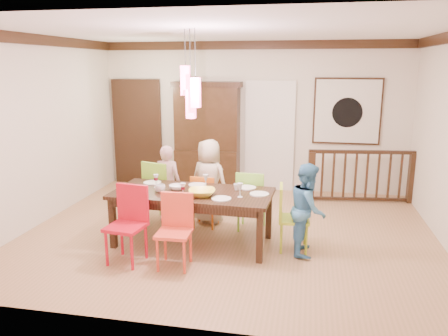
% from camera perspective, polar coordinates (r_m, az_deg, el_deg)
% --- Properties ---
extents(floor, '(6.00, 6.00, 0.00)m').
position_cam_1_polar(floor, '(6.63, 0.71, -8.36)').
color(floor, '#A37C4F').
rests_on(floor, ground).
extents(ceiling, '(6.00, 6.00, 0.00)m').
position_cam_1_polar(ceiling, '(6.18, 0.79, 17.50)').
color(ceiling, white).
rests_on(ceiling, wall_back).
extents(wall_back, '(6.00, 0.00, 6.00)m').
position_cam_1_polar(wall_back, '(8.69, 3.74, 6.67)').
color(wall_back, beige).
rests_on(wall_back, floor).
extents(wall_left, '(0.00, 5.00, 5.00)m').
position_cam_1_polar(wall_left, '(7.39, -22.85, 4.50)').
color(wall_left, beige).
rests_on(wall_left, floor).
extents(crown_molding, '(6.00, 5.00, 0.16)m').
position_cam_1_polar(crown_molding, '(6.18, 0.79, 16.76)').
color(crown_molding, black).
rests_on(crown_molding, wall_back).
extents(panel_door, '(1.04, 0.07, 2.24)m').
position_cam_1_polar(panel_door, '(9.31, -11.19, 4.40)').
color(panel_door, black).
rests_on(panel_door, wall_back).
extents(white_doorway, '(0.97, 0.05, 2.22)m').
position_cam_1_polar(white_doorway, '(8.68, 5.97, 3.94)').
color(white_doorway, silver).
rests_on(white_doorway, wall_back).
extents(painting, '(1.25, 0.06, 1.25)m').
position_cam_1_polar(painting, '(8.60, 15.79, 7.13)').
color(painting, black).
rests_on(painting, wall_back).
extents(pendant_cluster, '(0.27, 0.21, 1.14)m').
position_cam_1_polar(pendant_cluster, '(5.79, -4.37, 9.89)').
color(pendant_cluster, '#FF4C7E').
rests_on(pendant_cluster, ceiling).
extents(dining_table, '(2.22, 1.08, 0.75)m').
position_cam_1_polar(dining_table, '(6.05, -4.14, -3.83)').
color(dining_table, black).
rests_on(dining_table, floor).
extents(chair_far_left, '(0.56, 0.56, 0.99)m').
position_cam_1_polar(chair_far_left, '(7.01, -8.07, -2.40)').
color(chair_far_left, '#86CF2F').
rests_on(chair_far_left, floor).
extents(chair_far_mid, '(0.39, 0.39, 0.82)m').
position_cam_1_polar(chair_far_mid, '(6.74, -2.42, -3.77)').
color(chair_far_mid, '#CA5A12').
rests_on(chair_far_mid, floor).
extents(chair_far_right, '(0.44, 0.44, 0.92)m').
position_cam_1_polar(chair_far_right, '(6.60, 3.65, -3.64)').
color(chair_far_right, '#7ECA3C').
rests_on(chair_far_right, floor).
extents(chair_near_left, '(0.49, 0.49, 0.97)m').
position_cam_1_polar(chair_near_left, '(5.61, -12.77, -6.71)').
color(chair_near_left, red).
rests_on(chair_near_left, floor).
extents(chair_near_mid, '(0.43, 0.43, 0.91)m').
position_cam_1_polar(chair_near_mid, '(5.40, -6.57, -7.68)').
color(chair_near_mid, '#E2422C').
rests_on(chair_near_mid, floor).
extents(chair_end_right, '(0.43, 0.43, 0.89)m').
position_cam_1_polar(chair_end_right, '(5.94, 9.15, -5.91)').
color(chair_end_right, '#A7C526').
rests_on(chair_end_right, floor).
extents(china_hutch, '(1.35, 0.46, 2.14)m').
position_cam_1_polar(china_hutch, '(8.70, -2.19, 4.20)').
color(china_hutch, black).
rests_on(china_hutch, floor).
extents(balustrade, '(1.94, 0.33, 0.96)m').
position_cam_1_polar(balustrade, '(8.30, 17.48, -0.91)').
color(balustrade, black).
rests_on(balustrade, floor).
extents(person_far_left, '(0.45, 0.30, 1.23)m').
position_cam_1_polar(person_far_left, '(6.98, -7.41, -2.02)').
color(person_far_left, beige).
rests_on(person_far_left, floor).
extents(person_far_mid, '(0.75, 0.61, 1.33)m').
position_cam_1_polar(person_far_mid, '(6.86, -1.98, -1.75)').
color(person_far_mid, '#BDAC8F').
rests_on(person_far_mid, floor).
extents(person_end_right, '(0.46, 0.59, 1.22)m').
position_cam_1_polar(person_end_right, '(5.84, 10.90, -5.27)').
color(person_end_right, teal).
rests_on(person_end_right, floor).
extents(serving_bowl, '(0.43, 0.43, 0.09)m').
position_cam_1_polar(serving_bowl, '(5.82, -2.91, -3.22)').
color(serving_bowl, yellow).
rests_on(serving_bowl, dining_table).
extents(small_bowl, '(0.28, 0.28, 0.07)m').
position_cam_1_polar(small_bowl, '(6.12, -6.18, -2.54)').
color(small_bowl, white).
rests_on(small_bowl, dining_table).
extents(cup_left, '(0.15, 0.15, 0.11)m').
position_cam_1_polar(cup_left, '(6.03, -8.33, -2.65)').
color(cup_left, silver).
rests_on(cup_left, dining_table).
extents(cup_right, '(0.11, 0.11, 0.09)m').
position_cam_1_polar(cup_right, '(6.07, 1.69, -2.51)').
color(cup_right, silver).
rests_on(cup_right, dining_table).
extents(plate_far_left, '(0.26, 0.26, 0.01)m').
position_cam_1_polar(plate_far_left, '(6.52, -9.35, -1.90)').
color(plate_far_left, white).
rests_on(plate_far_left, dining_table).
extents(plate_far_mid, '(0.26, 0.26, 0.01)m').
position_cam_1_polar(plate_far_mid, '(6.33, -3.49, -2.22)').
color(plate_far_mid, white).
rests_on(plate_far_mid, dining_table).
extents(plate_far_right, '(0.26, 0.26, 0.01)m').
position_cam_1_polar(plate_far_right, '(6.19, 3.01, -2.57)').
color(plate_far_right, white).
rests_on(plate_far_right, dining_table).
extents(plate_near_left, '(0.26, 0.26, 0.01)m').
position_cam_1_polar(plate_near_left, '(5.97, -11.35, -3.39)').
color(plate_near_left, white).
rests_on(plate_near_left, dining_table).
extents(plate_near_mid, '(0.26, 0.26, 0.01)m').
position_cam_1_polar(plate_near_mid, '(5.67, -0.35, -4.03)').
color(plate_near_mid, white).
rests_on(plate_near_mid, dining_table).
extents(plate_end_right, '(0.26, 0.26, 0.01)m').
position_cam_1_polar(plate_end_right, '(5.89, 4.64, -3.40)').
color(plate_end_right, white).
rests_on(plate_end_right, dining_table).
extents(wine_glass_a, '(0.08, 0.08, 0.19)m').
position_cam_1_polar(wine_glass_a, '(6.26, -8.87, -1.69)').
color(wine_glass_a, '#590C19').
rests_on(wine_glass_a, dining_table).
extents(wine_glass_b, '(0.08, 0.08, 0.19)m').
position_cam_1_polar(wine_glass_b, '(6.19, -2.39, -1.71)').
color(wine_glass_b, silver).
rests_on(wine_glass_b, dining_table).
extents(wine_glass_c, '(0.08, 0.08, 0.19)m').
position_cam_1_polar(wine_glass_c, '(5.76, -5.38, -2.91)').
color(wine_glass_c, '#590C19').
rests_on(wine_glass_c, dining_table).
extents(wine_glass_d, '(0.08, 0.08, 0.19)m').
position_cam_1_polar(wine_glass_d, '(5.74, 2.12, -2.91)').
color(wine_glass_d, silver).
rests_on(wine_glass_d, dining_table).
extents(napkin, '(0.18, 0.14, 0.01)m').
position_cam_1_polar(napkin, '(5.69, -6.13, -4.04)').
color(napkin, '#D83359').
rests_on(napkin, dining_table).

